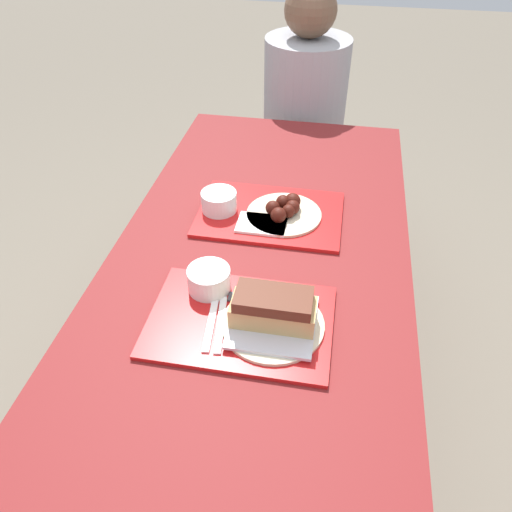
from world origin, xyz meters
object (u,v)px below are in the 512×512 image
tray_near (242,322)px  wings_plate_far (284,210)px  bowl_coleslaw_near (209,278)px  brisket_sandwich_plate (273,314)px  tray_far (269,214)px  person_seated_across (305,91)px  bowl_coleslaw_far (219,200)px

tray_near → wings_plate_far: (0.04, 0.42, 0.02)m
bowl_coleslaw_near → brisket_sandwich_plate: 0.19m
tray_far → person_seated_across: person_seated_across is taller
bowl_coleslaw_near → brisket_sandwich_plate: brisket_sandwich_plate is taller
tray_near → bowl_coleslaw_far: bearing=110.0°
tray_near → brisket_sandwich_plate: size_ratio=1.80×
person_seated_across → bowl_coleslaw_far: bearing=-100.3°
brisket_sandwich_plate → wings_plate_far: 0.43m
brisket_sandwich_plate → bowl_coleslaw_far: (-0.22, 0.42, -0.00)m
brisket_sandwich_plate → person_seated_across: 1.31m
bowl_coleslaw_near → wings_plate_far: bearing=67.9°
bowl_coleslaw_far → tray_near: bearing=-70.0°
tray_far → bowl_coleslaw_near: bearing=-105.0°
bowl_coleslaw_far → wings_plate_far: 0.19m
bowl_coleslaw_far → wings_plate_far: (0.19, 0.00, -0.01)m
tray_far → tray_near: bearing=-89.3°
bowl_coleslaw_near → person_seated_across: size_ratio=0.14×
tray_near → wings_plate_far: bearing=84.7°
bowl_coleslaw_near → tray_near: bearing=-42.1°
tray_near → brisket_sandwich_plate: 0.08m
bowl_coleslaw_near → bowl_coleslaw_far: size_ratio=1.00×
bowl_coleslaw_near → brisket_sandwich_plate: (0.17, -0.09, 0.00)m
tray_far → brisket_sandwich_plate: (0.08, -0.43, 0.04)m
bowl_coleslaw_near → brisket_sandwich_plate: bearing=-28.4°
tray_near → bowl_coleslaw_near: size_ratio=4.03×
brisket_sandwich_plate → bowl_coleslaw_far: brisket_sandwich_plate is taller
wings_plate_far → bowl_coleslaw_near: bearing=-112.1°
bowl_coleslaw_far → person_seated_across: 0.90m
tray_near → tray_far: size_ratio=1.00×
tray_far → wings_plate_far: (0.04, -0.01, 0.02)m
tray_near → brisket_sandwich_plate: brisket_sandwich_plate is taller
tray_far → wings_plate_far: wings_plate_far is taller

